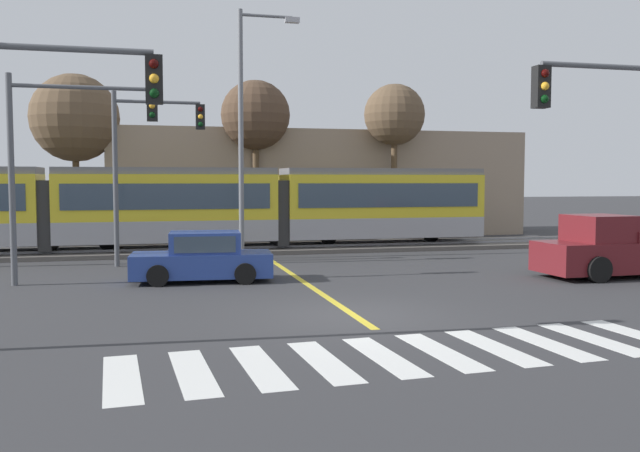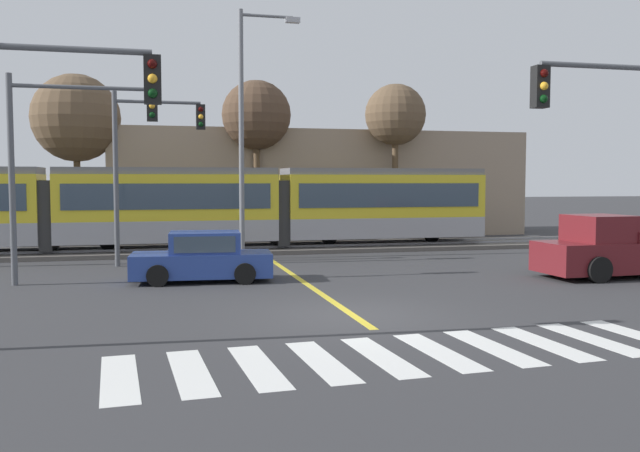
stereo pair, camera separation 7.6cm
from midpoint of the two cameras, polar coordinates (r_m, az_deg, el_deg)
The scene contains 27 objects.
ground_plane at distance 15.62m, azimuth 2.90°, elevation -7.50°, with size 200.00×200.00×0.00m, color #333335.
track_bed at distance 29.75m, azimuth -5.21°, elevation -1.92°, with size 120.00×4.00×0.18m, color #56514C.
rail_near at distance 29.02m, azimuth -5.00°, elevation -1.79°, with size 120.00×0.08×0.10m, color #939399.
rail_far at distance 30.44m, azimuth -5.42°, elevation -1.53°, with size 120.00×0.08×0.10m, color #939399.
light_rail_tram at distance 29.29m, azimuth -12.57°, elevation 1.75°, with size 28.00×2.64×3.43m.
crosswalk_stripe_0 at distance 11.23m, azimuth -16.35°, elevation -12.17°, with size 0.56×2.80×0.01m, color silver.
crosswalk_stripe_1 at distance 11.29m, azimuth -10.64°, elevation -11.98°, with size 0.56×2.80×0.01m, color silver.
crosswalk_stripe_2 at distance 11.46m, azimuth -5.05°, elevation -11.69°, with size 0.56×2.80×0.01m, color silver.
crosswalk_stripe_3 at distance 11.73m, azimuth 0.31°, elevation -11.31°, with size 0.56×2.80×0.01m, color silver.
crosswalk_stripe_4 at distance 12.10m, azimuth 5.38°, elevation -10.86°, with size 0.56×2.80×0.01m, color silver.
crosswalk_stripe_5 at distance 12.55m, azimuth 10.10°, elevation -10.36°, with size 0.56×2.80×0.01m, color silver.
crosswalk_stripe_6 at distance 13.08m, azimuth 14.46°, elevation -9.84°, with size 0.56×2.80×0.01m, color silver.
crosswalk_stripe_7 at distance 13.67m, azimuth 18.44°, elevation -9.32°, with size 0.56×2.80×0.01m, color silver.
crosswalk_stripe_8 at distance 14.33m, azimuth 22.06°, elevation -8.80°, with size 0.56×2.80×0.01m, color silver.
crosswalk_stripe_9 at distance 15.04m, azimuth 25.34°, elevation -8.30°, with size 0.56×2.80×0.01m, color silver.
lane_centre_line at distance 20.87m, azimuth -1.46°, elevation -4.61°, with size 0.20×14.19×0.01m, color gold.
sedan_crossing at distance 20.92m, azimuth -9.78°, elevation -2.72°, with size 4.31×2.14×1.52m.
pickup_truck at distance 23.61m, azimuth 23.83°, elevation -1.90°, with size 5.46×2.36×1.98m.
traffic_light_near_left at distance 13.41m, azimuth -23.38°, elevation 7.16°, with size 3.75×0.38×5.98m.
traffic_light_far_left at distance 25.13m, azimuth -14.37°, elevation 6.09°, with size 3.25×0.38×6.23m.
traffic_light_mid_left at distance 21.43m, azimuth -20.74°, elevation 6.46°, with size 4.25×0.38×6.16m.
traffic_light_near_right at distance 16.76m, azimuth 24.63°, elevation 6.52°, with size 3.75×0.38×5.90m.
street_lamp_centre at distance 26.69m, azimuth -6.11°, elevation 8.90°, with size 2.42×0.28×9.62m.
bare_tree_west at distance 35.44m, azimuth -19.81°, elevation 8.52°, with size 4.26×4.26×8.25m.
bare_tree_east at distance 34.94m, azimuth -5.32°, elevation 9.21°, with size 3.51×3.51×8.15m.
bare_tree_far_east at distance 36.21m, azimuth 6.43°, elevation 9.20°, with size 3.20×3.20×8.13m.
building_backdrop_far at distance 38.71m, azimuth -0.09°, elevation 3.59°, with size 22.80×6.00×5.79m, color gray.
Camera 2 is at (-4.37, -14.67, 3.07)m, focal length 38.00 mm.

